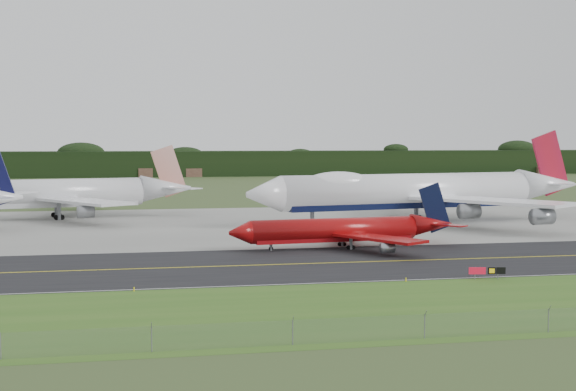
{
  "coord_description": "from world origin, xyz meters",
  "views": [
    {
      "loc": [
        -31.4,
        -114.7,
        17.73
      ],
      "look_at": [
        -4.77,
        22.0,
        7.94
      ],
      "focal_mm": 50.0,
      "sensor_mm": 36.0,
      "label": 1
    }
  ],
  "objects_px": {
    "jet_red_737": "(346,230)",
    "jet_star_tail": "(56,194)",
    "jet_ba_747": "(419,191)",
    "taxiway_sign": "(487,271)"
  },
  "relations": [
    {
      "from": "jet_red_737",
      "to": "jet_star_tail",
      "type": "height_order",
      "value": "jet_star_tail"
    },
    {
      "from": "jet_ba_747",
      "to": "taxiway_sign",
      "type": "bearing_deg",
      "value": -103.06
    },
    {
      "from": "jet_ba_747",
      "to": "jet_red_737",
      "type": "distance_m",
      "value": 43.04
    },
    {
      "from": "jet_red_737",
      "to": "taxiway_sign",
      "type": "relative_size",
      "value": 8.43
    },
    {
      "from": "taxiway_sign",
      "to": "jet_star_tail",
      "type": "bearing_deg",
      "value": 123.61
    },
    {
      "from": "jet_red_737",
      "to": "taxiway_sign",
      "type": "height_order",
      "value": "jet_red_737"
    },
    {
      "from": "jet_ba_747",
      "to": "jet_star_tail",
      "type": "bearing_deg",
      "value": 162.1
    },
    {
      "from": "jet_red_737",
      "to": "taxiway_sign",
      "type": "xyz_separation_m",
      "value": [
        9.78,
        -32.1,
        -1.8
      ]
    },
    {
      "from": "jet_ba_747",
      "to": "taxiway_sign",
      "type": "height_order",
      "value": "jet_ba_747"
    },
    {
      "from": "jet_star_tail",
      "to": "taxiway_sign",
      "type": "xyz_separation_m",
      "value": [
        60.72,
        -91.35,
        -4.39
      ]
    }
  ]
}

